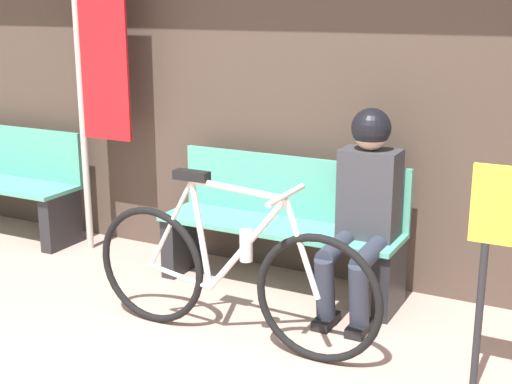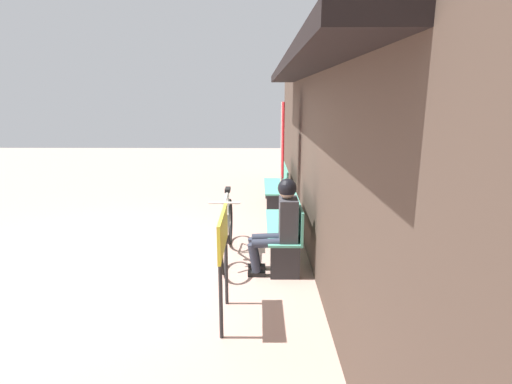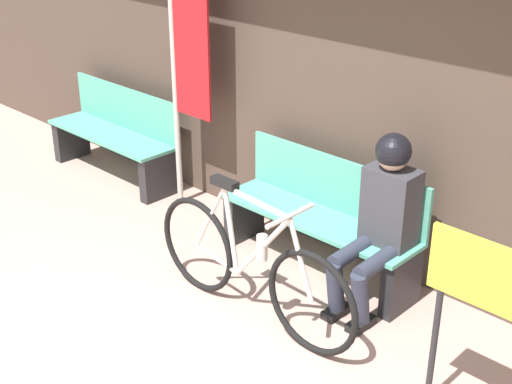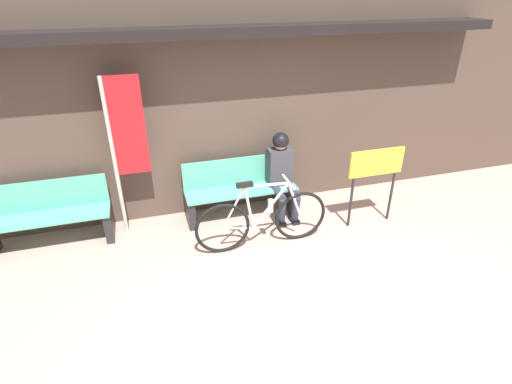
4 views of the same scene
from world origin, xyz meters
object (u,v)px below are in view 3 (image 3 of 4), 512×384
banner_pole (186,58)px  signboard (500,300)px  park_bench_near (321,221)px  park_bench_far (115,137)px  bicycle (250,267)px  person_seated (382,212)px

banner_pole → signboard: (3.12, -0.74, -0.50)m
park_bench_near → park_bench_far: same height
banner_pole → park_bench_near: bearing=-0.8°
park_bench_near → bicycle: (0.07, -0.81, -0.01)m
park_bench_far → banner_pole: 1.40m
person_seated → banner_pole: (-2.03, 0.13, 0.62)m
banner_pole → person_seated: bearing=-3.6°
signboard → park_bench_near: bearing=156.7°
park_bench_near → signboard: bearing=-23.3°
park_bench_near → park_bench_far: bearing=-180.0°
bicycle → signboard: 1.66m
banner_pole → bicycle: bearing=-28.5°
park_bench_far → person_seated: bearing=-2.0°
bicycle → banner_pole: 1.98m
signboard → person_seated: bearing=150.9°
park_bench_near → person_seated: (0.57, -0.11, 0.30)m
park_bench_far → signboard: size_ratio=1.35×
bicycle → person_seated: 0.92m
person_seated → banner_pole: banner_pole is taller
park_bench_near → bicycle: bearing=-84.8°
bicycle → person_seated: size_ratio=1.41×
person_seated → signboard: 1.26m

